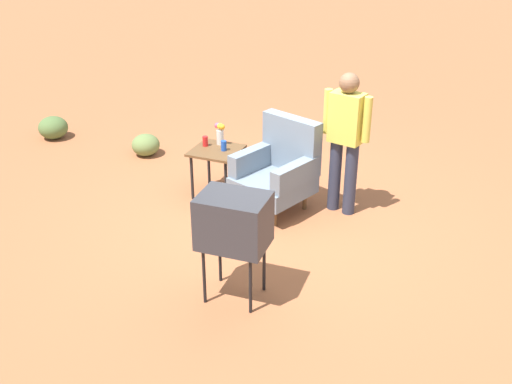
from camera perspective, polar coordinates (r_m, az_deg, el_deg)
The scene contains 10 objects.
ground_plane at distance 6.88m, azimuth 2.18°, elevation -2.52°, with size 60.00×60.00×0.00m, color #A05B38.
armchair at distance 6.92m, azimuth 2.18°, elevation 2.27°, with size 0.98×0.99×1.06m.
side_table at distance 7.22m, azimuth -3.77°, elevation 3.43°, with size 0.56×0.56×0.60m.
tv_on_stand at distance 5.22m, azimuth -2.12°, elevation -2.83°, with size 0.62×0.47×1.03m.
person_standing at distance 6.73m, azimuth 8.49°, elevation 5.35°, with size 0.56×0.29×1.64m.
soda_can_red at distance 7.28m, azimuth -4.83°, elevation 4.82°, with size 0.07×0.07×0.12m, color red.
soda_can_blue at distance 7.13m, azimuth -3.08°, elevation 4.41°, with size 0.07×0.07×0.12m, color blue.
flower_vase at distance 7.29m, azimuth -3.43°, elevation 5.65°, with size 0.15×0.10×0.27m.
shrub_mid at distance 9.59m, azimuth -18.68°, elevation 5.81°, with size 0.44×0.44×0.34m, color #516B38.
shrub_far at distance 8.63m, azimuth -10.42°, elevation 4.43°, with size 0.39×0.39×0.31m, color olive.
Camera 1 is at (2.06, -5.65, 3.34)m, focal length 42.19 mm.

